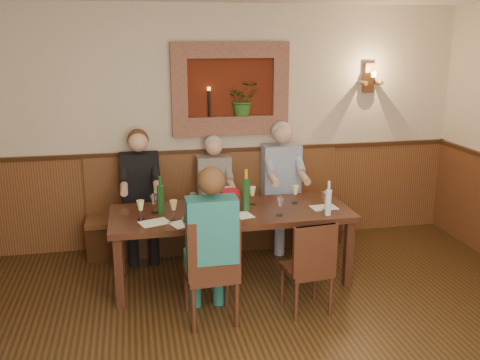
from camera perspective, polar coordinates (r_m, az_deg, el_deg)
The scene contains 31 objects.
room_shell at distance 3.34m, azimuth 4.86°, elevation 5.39°, with size 6.04×6.04×2.82m.
wainscoting at distance 3.78m, azimuth 4.41°, elevation -14.42°, with size 6.02×6.02×1.15m.
wall_niche at distance 6.24m, azimuth -0.66°, elevation 9.27°, with size 1.36×0.30×1.06m.
wall_sconce at distance 6.73m, azimuth 13.62°, elevation 10.45°, with size 0.25×0.20×0.35m.
dining_table at distance 5.39m, azimuth -0.94°, elevation -4.04°, with size 2.40×0.90×0.75m.
bench at distance 6.39m, azimuth -2.49°, elevation -4.24°, with size 3.00×0.45×1.11m.
chair_near_left at distance 4.79m, azimuth -3.08°, elevation -11.68°, with size 0.46×0.46×0.99m.
chair_near_right at distance 5.00m, azimuth 7.16°, elevation -10.99°, with size 0.43×0.43×0.88m.
person_bench_left at distance 6.13m, azimuth -10.48°, elevation -2.63°, with size 0.43×0.53×1.45m.
person_bench_mid at distance 6.21m, azimuth -2.64°, elevation -2.60°, with size 0.39×0.47×1.35m.
person_bench_right at distance 6.36m, azimuth 4.58°, elevation -1.61°, with size 0.45×0.55×1.49m.
person_chair_front at distance 4.66m, azimuth -3.14°, elevation -8.35°, with size 0.42×0.52×1.43m.
spittoon_bucket at distance 5.31m, azimuth -1.12°, elevation -2.26°, with size 0.19×0.19×0.22m, color red.
wine_bottle_green_a at distance 5.32m, azimuth 0.66°, elevation -1.46°, with size 0.08×0.08×0.43m.
wine_bottle_green_b at distance 5.29m, azimuth -8.46°, elevation -1.97°, with size 0.07×0.07×0.38m.
water_bottle at distance 5.27m, azimuth 9.40°, elevation -2.29°, with size 0.07×0.07×0.34m.
tasting_sheet_a at distance 5.10m, azimuth -9.10°, elevation -4.50°, with size 0.27×0.19×0.00m, color white.
tasting_sheet_b at distance 5.21m, azimuth -0.31°, elevation -3.86°, with size 0.30×0.21×0.00m, color white.
tasting_sheet_c at distance 5.53m, azimuth 8.94°, elevation -2.90°, with size 0.26×0.19×0.00m, color white.
tasting_sheet_d at distance 5.04m, azimuth -5.75°, elevation -4.59°, with size 0.29×0.20×0.00m, color white.
wine_glass_0 at distance 5.17m, azimuth -10.55°, elevation -3.17°, with size 0.08×0.08×0.19m, color #EDE28E, non-canonical shape.
wine_glass_1 at distance 5.33m, azimuth -9.15°, elevation -2.53°, with size 0.08×0.08×0.19m, color white, non-canonical shape.
wine_glass_2 at distance 5.13m, azimuth -7.08°, elevation -3.19°, with size 0.08×0.08×0.19m, color #EDE28E, non-canonical shape.
wine_glass_3 at distance 5.33m, azimuth -5.00°, elevation -2.41°, with size 0.08×0.08×0.19m, color white, non-canonical shape.
wine_glass_4 at distance 5.23m, azimuth -1.20°, elevation -2.70°, with size 0.08×0.08×0.19m, color #EDE28E, non-canonical shape.
wine_glass_5 at distance 5.53m, azimuth 1.31°, elevation -1.68°, with size 0.08×0.08×0.19m, color #EDE28E, non-canonical shape.
wine_glass_6 at distance 5.21m, azimuth 4.30°, elevation -2.79°, with size 0.08×0.08×0.19m, color white, non-canonical shape.
wine_glass_7 at distance 5.61m, azimuth 5.92°, elevation -1.54°, with size 0.08×0.08×0.19m, color #EDE28E, non-canonical shape.
wine_glass_8 at distance 5.41m, azimuth 8.99°, elevation -2.25°, with size 0.08×0.08×0.19m, color white, non-canonical shape.
wine_glass_9 at distance 4.97m, azimuth -3.06°, elevation -3.69°, with size 0.08×0.08×0.19m, color #EDE28E, non-canonical shape.
wine_glass_10 at distance 5.52m, azimuth -1.26°, elevation -1.73°, with size 0.08×0.08×0.19m, color #EDE28E, non-canonical shape.
Camera 1 is at (-0.93, -3.15, 2.46)m, focal length 40.00 mm.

